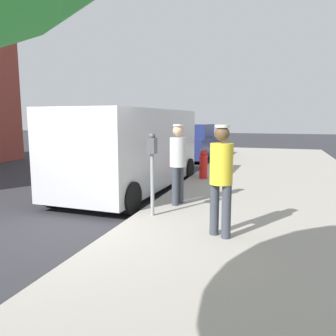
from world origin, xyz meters
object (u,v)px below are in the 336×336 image
pedestrian_in_gray (178,159)px  parked_van (132,148)px  parking_meter_near (152,160)px  fire_hydrant (203,165)px  parked_sedan_ahead (194,143)px  pedestrian_in_yellow (221,174)px

pedestrian_in_gray → parked_van: parked_van is taller
parking_meter_near → fire_hydrant: (0.10, 4.04, -0.61)m
pedestrian_in_gray → fire_hydrant: bearing=92.1°
parked_sedan_ahead → fire_hydrant: parked_sedan_ahead is taller
parked_van → parked_sedan_ahead: size_ratio=1.18×
parking_meter_near → pedestrian_in_yellow: pedestrian_in_yellow is taller
parking_meter_near → pedestrian_in_gray: size_ratio=0.92×
parking_meter_near → pedestrian_in_gray: (0.21, 0.93, -0.08)m
parked_sedan_ahead → fire_hydrant: size_ratio=5.18×
parked_sedan_ahead → fire_hydrant: 6.11m
pedestrian_in_yellow → pedestrian_in_gray: bearing=125.0°
parking_meter_near → parked_sedan_ahead: size_ratio=0.34×
parked_van → parked_sedan_ahead: bearing=90.8°
parking_meter_near → parked_van: bearing=121.3°
parked_van → pedestrian_in_yellow: bearing=-48.0°
pedestrian_in_gray → parked_van: size_ratio=0.31×
fire_hydrant → parking_meter_near: bearing=-91.4°
parked_sedan_ahead → fire_hydrant: bearing=-73.8°
parking_meter_near → pedestrian_in_gray: pedestrian_in_gray is taller
parking_meter_near → pedestrian_in_yellow: bearing=-27.5°
fire_hydrant → parked_sedan_ahead: bearing=106.2°
parked_van → parked_sedan_ahead: (-0.11, 7.44, -0.41)m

